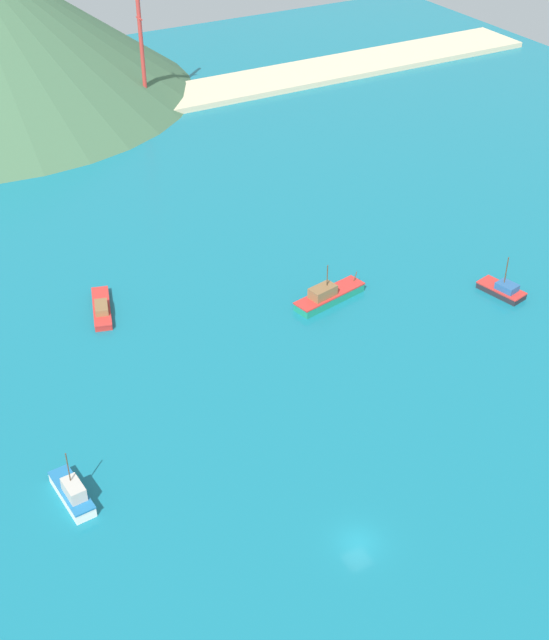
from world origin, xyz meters
TOP-DOWN VIEW (x-y plane):
  - ground at (0.00, 30.00)m, footprint 260.00×280.00m
  - fishing_boat_0 at (42.69, 27.71)m, footprint 4.27×7.15m
  - fishing_boat_1 at (20.27, 38.02)m, footprint 11.46×4.99m
  - fishing_boat_6 at (-22.60, 19.05)m, footprint 2.82×7.59m
  - fishing_boat_7 at (-8.09, 50.75)m, footprint 5.04×10.06m
  - beach_strip at (0.00, 119.63)m, footprint 247.00×14.88m
  - radio_tower at (25.56, 116.87)m, footprint 3.06×2.45m

SIDE VIEW (x-z plane):
  - ground at x=0.00m, z-range -0.50..0.00m
  - beach_strip at x=0.00m, z-range 0.00..1.20m
  - fishing_boat_7 at x=-8.09m, z-range -0.28..1.61m
  - fishing_boat_0 at x=42.69m, z-range -2.26..3.76m
  - fishing_boat_1 at x=20.27m, z-range -2.01..3.97m
  - fishing_boat_6 at x=-22.60m, z-range -2.25..4.38m
  - radio_tower at x=25.56m, z-range 0.30..30.89m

